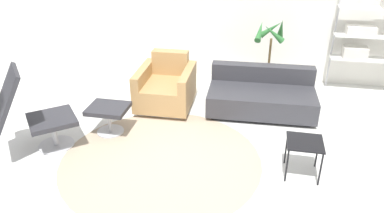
{
  "coord_description": "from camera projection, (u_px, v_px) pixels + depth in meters",
  "views": [
    {
      "loc": [
        0.88,
        -3.6,
        2.6
      ],
      "look_at": [
        0.09,
        0.38,
        0.55
      ],
      "focal_mm": 35.0,
      "sensor_mm": 36.0,
      "label": 1
    }
  ],
  "objects": [
    {
      "name": "ground_plane",
      "position": [
        179.0,
        161.0,
        4.48
      ],
      "size": [
        12.0,
        12.0,
        0.0
      ],
      "primitive_type": "plane",
      "color": "silver"
    },
    {
      "name": "round_rug",
      "position": [
        161.0,
        160.0,
        4.49
      ],
      "size": [
        2.41,
        2.41,
        0.01
      ],
      "color": "tan",
      "rests_on": "ground_plane"
    },
    {
      "name": "lounge_chair",
      "position": [
        17.0,
        103.0,
        4.33
      ],
      "size": [
        1.1,
        1.04,
        1.19
      ],
      "rotation": [
        0.0,
        0.0,
        -0.88
      ],
      "color": "#BCBCC1",
      "rests_on": "ground_plane"
    },
    {
      "name": "ottoman",
      "position": [
        109.0,
        113.0,
        4.95
      ],
      "size": [
        0.51,
        0.44,
        0.39
      ],
      "color": "#BCBCC1",
      "rests_on": "ground_plane"
    },
    {
      "name": "armchair_red",
      "position": [
        166.0,
        88.0,
        5.68
      ],
      "size": [
        0.82,
        0.92,
        0.77
      ],
      "rotation": [
        0.0,
        0.0,
        3.16
      ],
      "color": "silver",
      "rests_on": "ground_plane"
    },
    {
      "name": "couch_low",
      "position": [
        261.0,
        96.0,
        5.56
      ],
      "size": [
        1.58,
        0.93,
        0.61
      ],
      "rotation": [
        0.0,
        0.0,
        3.18
      ],
      "color": "black",
      "rests_on": "ground_plane"
    },
    {
      "name": "side_table",
      "position": [
        305.0,
        145.0,
        4.09
      ],
      "size": [
        0.39,
        0.39,
        0.43
      ],
      "color": "black",
      "rests_on": "ground_plane"
    },
    {
      "name": "potted_plant",
      "position": [
        268.0,
        66.0,
        5.99
      ],
      "size": [
        0.46,
        0.45,
        1.29
      ],
      "color": "brown",
      "rests_on": "ground_plane"
    },
    {
      "name": "shelf_unit",
      "position": [
        366.0,
        35.0,
        5.88
      ],
      "size": [
        1.02,
        0.28,
        1.74
      ],
      "color": "#BCBCC1",
      "rests_on": "ground_plane"
    }
  ]
}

